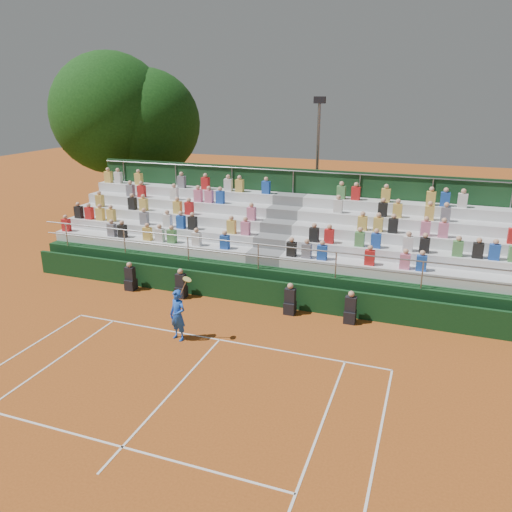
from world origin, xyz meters
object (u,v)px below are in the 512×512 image
(tree_west, at_px, (112,114))
(floodlight_mast, at_px, (318,156))
(tree_east, at_px, (147,123))
(tennis_player, at_px, (178,315))

(tree_west, distance_m, floodlight_mast, 12.11)
(tree_east, distance_m, floodlight_mast, 10.27)
(tree_west, distance_m, tree_east, 2.03)
(tennis_player, distance_m, tree_west, 17.12)
(tennis_player, height_order, tree_west, tree_west)
(tennis_player, height_order, tree_east, tree_east)
(tennis_player, bearing_deg, tree_west, 130.89)
(tennis_player, xyz_separation_m, tree_west, (-10.59, 12.23, 5.60))
(tree_west, relative_size, tree_east, 1.10)
(tree_west, height_order, tree_east, tree_west)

